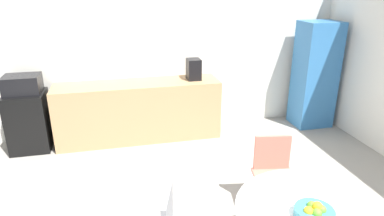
{
  "coord_description": "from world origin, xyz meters",
  "views": [
    {
      "loc": [
        -0.66,
        -2.25,
        2.32
      ],
      "look_at": [
        0.17,
        1.29,
        0.95
      ],
      "focal_mm": 31.46,
      "sensor_mm": 36.0,
      "label": 1
    }
  ],
  "objects_px": {
    "locker_cabinet": "(315,75)",
    "microwave": "(22,85)",
    "mug_white": "(195,76)",
    "mini_fridge": "(29,121)",
    "chair_coral": "(274,166)",
    "coffee_maker": "(194,69)",
    "fruit_bowl": "(314,212)"
  },
  "relations": [
    {
      "from": "fruit_bowl",
      "to": "coffee_maker",
      "type": "distance_m",
      "value": 3.2
    },
    {
      "from": "mug_white",
      "to": "coffee_maker",
      "type": "relative_size",
      "value": 0.4
    },
    {
      "from": "mug_white",
      "to": "coffee_maker",
      "type": "xyz_separation_m",
      "value": [
        -0.02,
        0.01,
        0.11
      ]
    },
    {
      "from": "chair_coral",
      "to": "mug_white",
      "type": "distance_m",
      "value": 2.18
    },
    {
      "from": "microwave",
      "to": "mini_fridge",
      "type": "bearing_deg",
      "value": 0.0
    },
    {
      "from": "mini_fridge",
      "to": "mug_white",
      "type": "xyz_separation_m",
      "value": [
        2.47,
        -0.01,
        0.52
      ]
    },
    {
      "from": "mini_fridge",
      "to": "locker_cabinet",
      "type": "height_order",
      "value": "locker_cabinet"
    },
    {
      "from": "microwave",
      "to": "mug_white",
      "type": "bearing_deg",
      "value": -0.19
    },
    {
      "from": "microwave",
      "to": "chair_coral",
      "type": "height_order",
      "value": "microwave"
    },
    {
      "from": "mini_fridge",
      "to": "fruit_bowl",
      "type": "distance_m",
      "value": 4.11
    },
    {
      "from": "chair_coral",
      "to": "fruit_bowl",
      "type": "height_order",
      "value": "fruit_bowl"
    },
    {
      "from": "locker_cabinet",
      "to": "microwave",
      "type": "bearing_deg",
      "value": 178.72
    },
    {
      "from": "mini_fridge",
      "to": "mug_white",
      "type": "distance_m",
      "value": 2.52
    },
    {
      "from": "microwave",
      "to": "mug_white",
      "type": "distance_m",
      "value": 2.47
    },
    {
      "from": "chair_coral",
      "to": "mini_fridge",
      "type": "bearing_deg",
      "value": 142.82
    },
    {
      "from": "chair_coral",
      "to": "coffee_maker",
      "type": "relative_size",
      "value": 2.59
    },
    {
      "from": "locker_cabinet",
      "to": "mug_white",
      "type": "distance_m",
      "value": 2.03
    },
    {
      "from": "chair_coral",
      "to": "microwave",
      "type": "bearing_deg",
      "value": 142.82
    },
    {
      "from": "locker_cabinet",
      "to": "coffee_maker",
      "type": "relative_size",
      "value": 5.44
    },
    {
      "from": "fruit_bowl",
      "to": "chair_coral",
      "type": "bearing_deg",
      "value": 77.94
    },
    {
      "from": "mini_fridge",
      "to": "mug_white",
      "type": "height_order",
      "value": "mug_white"
    },
    {
      "from": "chair_coral",
      "to": "fruit_bowl",
      "type": "bearing_deg",
      "value": -102.06
    },
    {
      "from": "fruit_bowl",
      "to": "mug_white",
      "type": "distance_m",
      "value": 3.18
    },
    {
      "from": "microwave",
      "to": "chair_coral",
      "type": "distance_m",
      "value": 3.54
    },
    {
      "from": "chair_coral",
      "to": "fruit_bowl",
      "type": "xyz_separation_m",
      "value": [
        -0.23,
        -1.06,
        0.26
      ]
    },
    {
      "from": "microwave",
      "to": "coffee_maker",
      "type": "bearing_deg",
      "value": 0.0
    },
    {
      "from": "coffee_maker",
      "to": "chair_coral",
      "type": "bearing_deg",
      "value": -80.62
    },
    {
      "from": "mug_white",
      "to": "microwave",
      "type": "bearing_deg",
      "value": 179.81
    },
    {
      "from": "fruit_bowl",
      "to": "coffee_maker",
      "type": "height_order",
      "value": "coffee_maker"
    },
    {
      "from": "mini_fridge",
      "to": "chair_coral",
      "type": "height_order",
      "value": "mini_fridge"
    },
    {
      "from": "locker_cabinet",
      "to": "mug_white",
      "type": "xyz_separation_m",
      "value": [
        -2.02,
        0.09,
        0.08
      ]
    },
    {
      "from": "mini_fridge",
      "to": "chair_coral",
      "type": "relative_size",
      "value": 1.02
    }
  ]
}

